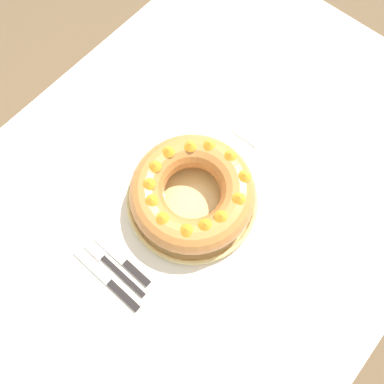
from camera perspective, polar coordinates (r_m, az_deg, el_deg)
The scene contains 8 objects.
ground_plane at distance 1.69m, azimuth -0.41°, elevation -10.19°, with size 8.00×8.00×0.00m, color brown.
dining_table at distance 1.02m, azimuth -0.67°, elevation -3.66°, with size 1.57×1.06×0.78m.
serving_dish at distance 0.93m, azimuth 0.00°, elevation -1.11°, with size 0.33×0.33×0.02m.
bundt_cake at distance 0.88m, azimuth 0.00°, elevation 0.03°, with size 0.30×0.30×0.10m.
fork at distance 0.92m, azimuth -12.25°, elevation -10.81°, with size 0.02×0.19×0.01m.
serving_knife at distance 0.91m, azimuth -12.32°, elevation -13.40°, with size 0.02×0.21×0.01m.
cake_knife at distance 0.91m, azimuth -10.06°, elevation -10.60°, with size 0.02×0.17×0.01m.
napkin at distance 1.05m, azimuth 9.88°, elevation 10.27°, with size 0.13×0.09×0.00m, color white.
Camera 1 is at (-0.21, -0.19, 1.67)m, focal length 35.00 mm.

